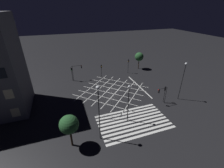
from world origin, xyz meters
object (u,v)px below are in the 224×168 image
(street_lamp_west, at_px, (99,102))
(street_lamp_far, at_px, (184,75))
(traffic_light_nw_main, at_px, (77,69))
(traffic_light_ne_cross, at_px, (128,63))
(traffic_light_se_cross, at_px, (165,91))
(street_lamp_east, at_px, (129,98))
(traffic_light_nw_cross, at_px, (72,71))
(street_tree_far, at_px, (139,57))
(traffic_light_se_main, at_px, (162,92))
(street_tree_near, at_px, (69,125))
(traffic_light_median_north, at_px, (101,69))

(street_lamp_west, xyz_separation_m, street_lamp_far, (20.40, 5.52, -0.91))
(traffic_light_nw_main, height_order, traffic_light_ne_cross, traffic_light_ne_cross)
(traffic_light_se_cross, relative_size, traffic_light_nw_main, 0.87)
(traffic_light_se_cross, distance_m, street_lamp_east, 11.00)
(traffic_light_se_cross, height_order, traffic_light_nw_cross, traffic_light_nw_cross)
(street_tree_far, bearing_deg, traffic_light_nw_cross, -173.91)
(traffic_light_nw_cross, xyz_separation_m, traffic_light_nw_main, (1.64, 0.07, 0.35))
(traffic_light_se_main, xyz_separation_m, street_tree_near, (-19.64, -5.01, 1.19))
(traffic_light_se_cross, xyz_separation_m, street_lamp_far, (4.12, -0.11, 3.38))
(street_tree_far, bearing_deg, street_lamp_far, -91.29)
(traffic_light_ne_cross, distance_m, street_tree_near, 31.15)
(street_lamp_far, bearing_deg, traffic_light_median_north, 128.64)
(traffic_light_ne_cross, relative_size, street_lamp_east, 0.61)
(traffic_light_median_north, bearing_deg, traffic_light_nw_main, -97.67)
(street_tree_near, bearing_deg, street_tree_far, 45.65)
(traffic_light_median_north, bearing_deg, street_lamp_east, -1.86)
(traffic_light_se_main, bearing_deg, traffic_light_nw_cross, -47.27)
(street_tree_near, bearing_deg, traffic_light_nw_main, 79.87)
(street_lamp_far, bearing_deg, street_lamp_east, -168.15)
(traffic_light_median_north, bearing_deg, traffic_light_nw_cross, -95.74)
(traffic_light_median_north, relative_size, street_lamp_east, 0.56)
(traffic_light_nw_cross, height_order, street_tree_far, street_tree_far)
(traffic_light_ne_cross, distance_m, street_lamp_east, 23.47)
(traffic_light_se_cross, distance_m, street_tree_near, 21.52)
(traffic_light_nw_cross, bearing_deg, traffic_light_nw_main, 92.52)
(traffic_light_nw_main, bearing_deg, street_lamp_east, -73.57)
(traffic_light_se_cross, height_order, street_lamp_west, street_lamp_west)
(street_lamp_far, relative_size, street_tree_far, 1.55)
(traffic_light_se_main, bearing_deg, street_tree_far, -105.24)
(traffic_light_se_cross, bearing_deg, street_tree_far, -12.66)
(street_tree_near, bearing_deg, traffic_light_se_main, 14.32)
(traffic_light_ne_cross, bearing_deg, street_tree_near, -40.73)
(traffic_light_nw_main, bearing_deg, street_tree_near, -100.13)
(traffic_light_median_north, distance_m, traffic_light_ne_cross, 9.27)
(traffic_light_ne_cross, xyz_separation_m, street_tree_near, (-20.32, -23.60, 0.91))
(traffic_light_nw_cross, distance_m, traffic_light_ne_cross, 17.75)
(traffic_light_nw_main, distance_m, street_lamp_east, 22.14)
(traffic_light_se_cross, distance_m, traffic_light_median_north, 19.64)
(traffic_light_se_main, height_order, street_tree_far, street_tree_far)
(street_tree_far, bearing_deg, traffic_light_se_main, -105.24)
(street_lamp_far, height_order, street_tree_near, street_lamp_far)
(street_tree_near, bearing_deg, traffic_light_ne_cross, 49.27)
(street_tree_near, bearing_deg, traffic_light_nw_cross, 83.75)
(street_lamp_west, bearing_deg, traffic_light_ne_cross, 56.24)
(street_lamp_west, distance_m, street_lamp_far, 21.16)
(traffic_light_nw_cross, relative_size, traffic_light_ne_cross, 0.92)
(street_lamp_east, bearing_deg, traffic_light_nw_cross, 110.47)
(street_lamp_far, relative_size, street_tree_near, 1.59)
(traffic_light_nw_cross, height_order, street_tree_near, street_tree_near)
(traffic_light_nw_cross, distance_m, traffic_light_median_north, 8.58)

